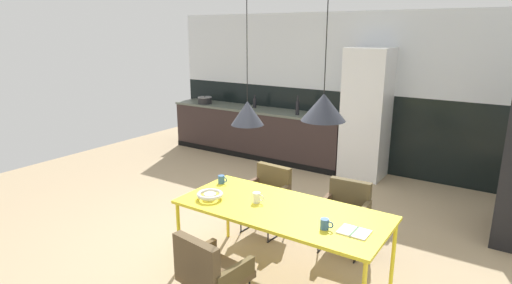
% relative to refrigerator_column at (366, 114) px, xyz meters
% --- Properties ---
extents(ground_plane, '(9.20, 9.20, 0.00)m').
position_rel_refrigerator_column_xyz_m(ground_plane, '(-0.55, -3.12, -1.04)').
color(ground_plane, tan).
extents(back_wall_splashback_dark, '(7.01, 0.12, 1.32)m').
position_rel_refrigerator_column_xyz_m(back_wall_splashback_dark, '(-0.55, 0.36, -0.38)').
color(back_wall_splashback_dark, black).
rests_on(back_wall_splashback_dark, ground).
extents(back_wall_panel_upper, '(7.01, 0.12, 1.32)m').
position_rel_refrigerator_column_xyz_m(back_wall_panel_upper, '(-0.55, 0.36, 0.94)').
color(back_wall_panel_upper, silver).
rests_on(back_wall_panel_upper, back_wall_splashback_dark).
extents(kitchen_counter, '(3.58, 0.63, 0.92)m').
position_rel_refrigerator_column_xyz_m(kitchen_counter, '(-2.13, -0.00, -0.58)').
color(kitchen_counter, '#312523').
rests_on(kitchen_counter, ground).
extents(refrigerator_column, '(0.67, 0.60, 2.09)m').
position_rel_refrigerator_column_xyz_m(refrigerator_column, '(0.00, 0.00, 0.00)').
color(refrigerator_column, silver).
rests_on(refrigerator_column, ground).
extents(dining_table, '(1.97, 0.88, 0.74)m').
position_rel_refrigerator_column_xyz_m(dining_table, '(0.37, -3.33, -0.34)').
color(dining_table, yellow).
rests_on(dining_table, ground).
extents(armchair_facing_counter, '(0.52, 0.50, 0.75)m').
position_rel_refrigerator_column_xyz_m(armchair_facing_counter, '(0.65, -2.41, -0.56)').
color(armchair_facing_counter, brown).
rests_on(armchair_facing_counter, ground).
extents(armchair_far_side, '(0.54, 0.52, 0.80)m').
position_rel_refrigerator_column_xyz_m(armchair_far_side, '(0.20, -4.20, -0.54)').
color(armchair_far_side, brown).
rests_on(armchair_far_side, ground).
extents(armchair_head_of_table, '(0.52, 0.50, 0.78)m').
position_rel_refrigerator_column_xyz_m(armchair_head_of_table, '(-0.29, -2.52, -0.54)').
color(armchair_head_of_table, brown).
rests_on(armchair_head_of_table, ground).
extents(fruit_bowl, '(0.26, 0.26, 0.07)m').
position_rel_refrigerator_column_xyz_m(fruit_bowl, '(-0.32, -3.53, -0.26)').
color(fruit_bowl, silver).
rests_on(fruit_bowl, dining_table).
extents(open_book, '(0.24, 0.19, 0.02)m').
position_rel_refrigerator_column_xyz_m(open_book, '(1.11, -3.42, -0.30)').
color(open_book, white).
rests_on(open_book, dining_table).
extents(mug_wide_latte, '(0.11, 0.07, 0.09)m').
position_rel_refrigerator_column_xyz_m(mug_wide_latte, '(-0.49, -3.13, -0.26)').
color(mug_wide_latte, '#335B93').
rests_on(mug_wide_latte, dining_table).
extents(mug_white_ceramic, '(0.12, 0.07, 0.09)m').
position_rel_refrigerator_column_xyz_m(mug_white_ceramic, '(0.88, -3.49, -0.26)').
color(mug_white_ceramic, '#335B93').
rests_on(mug_white_ceramic, dining_table).
extents(mug_tall_blue, '(0.12, 0.08, 0.10)m').
position_rel_refrigerator_column_xyz_m(mug_tall_blue, '(0.11, -3.35, -0.25)').
color(mug_tall_blue, white).
rests_on(mug_tall_blue, dining_table).
extents(cooking_pot, '(0.28, 0.28, 0.16)m').
position_rel_refrigerator_column_xyz_m(cooking_pot, '(-3.29, -0.12, -0.06)').
color(cooking_pot, black).
rests_on(cooking_pot, kitchen_counter).
extents(bottle_spice_small, '(0.07, 0.07, 0.34)m').
position_rel_refrigerator_column_xyz_m(bottle_spice_small, '(-1.19, -0.10, 0.01)').
color(bottle_spice_small, black).
rests_on(bottle_spice_small, kitchen_counter).
extents(bottle_vinegar_dark, '(0.07, 0.07, 0.25)m').
position_rel_refrigerator_column_xyz_m(bottle_vinegar_dark, '(-2.19, 0.05, -0.03)').
color(bottle_vinegar_dark, black).
rests_on(bottle_vinegar_dark, kitchen_counter).
extents(pendant_lamp_over_table_near, '(0.31, 0.31, 1.11)m').
position_rel_refrigerator_column_xyz_m(pendant_lamp_over_table_near, '(-0.02, -3.32, 0.55)').
color(pendant_lamp_over_table_near, black).
extents(pendant_lamp_over_table_far, '(0.36, 0.36, 0.97)m').
position_rel_refrigerator_column_xyz_m(pendant_lamp_over_table_far, '(0.77, -3.37, 0.69)').
color(pendant_lamp_over_table_far, black).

